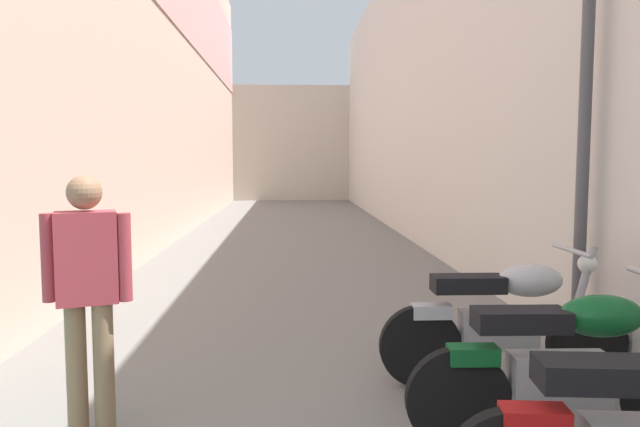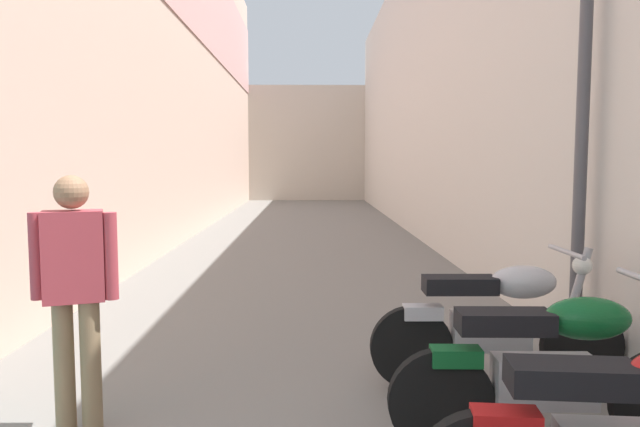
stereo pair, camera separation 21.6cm
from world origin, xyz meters
The scene contains 8 objects.
ground_plane centered at (0.00, 10.76, 0.00)m, with size 41.52×41.52×0.00m, color slate.
building_left centered at (-2.64, 12.73, 4.04)m, with size 0.45×25.52×7.99m.
building_right centered at (2.65, 12.76, 3.31)m, with size 0.45×25.52×6.61m.
building_far_end centered at (0.00, 26.52, 2.42)m, with size 7.90×2.00×4.83m, color beige.
motorcycle_fourth centered at (1.51, 3.64, 0.50)m, with size 1.85×0.58×1.04m.
motorcycle_fifth centered at (1.51, 4.63, 0.50)m, with size 1.85×0.58×1.04m.
pedestrian_mid_alley centered at (-1.27, 3.93, 0.92)m, with size 0.52×0.30×1.57m.
street_lamp centered at (2.21, 5.14, 2.77)m, with size 0.79×0.18×4.74m.
Camera 1 is at (-0.08, 0.44, 1.65)m, focal length 33.27 mm.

